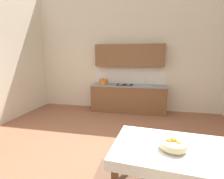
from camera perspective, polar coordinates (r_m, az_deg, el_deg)
The scene contains 5 objects.
ground_plane at distance 3.41m, azimuth -2.34°, elevation -21.82°, with size 6.77×6.52×0.10m, color #935B42.
wall_back at distance 5.85m, azimuth 4.96°, elevation 13.05°, with size 6.77×0.12×4.04m, color silver.
kitchen_cabinetry at distance 5.58m, azimuth 5.55°, elevation 1.16°, with size 2.44×0.63×2.20m.
dining_table at distance 2.27m, azimuth 19.30°, elevation -20.75°, with size 1.43×1.04×0.75m.
fruit_bowl at distance 2.14m, azimuth 19.98°, elevation -17.07°, with size 0.30×0.30×0.12m.
Camera 1 is at (0.72, -2.78, 1.79)m, focal length 27.01 mm.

